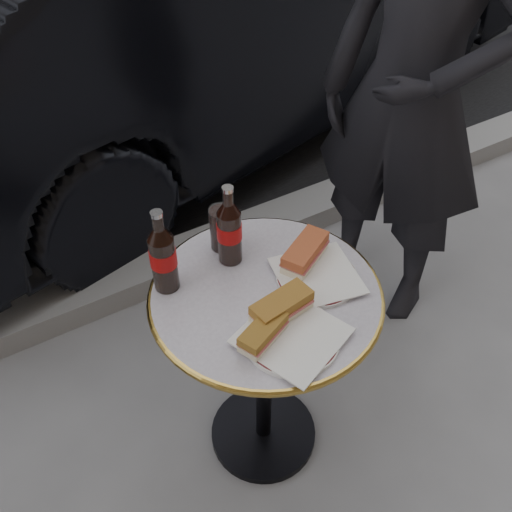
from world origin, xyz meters
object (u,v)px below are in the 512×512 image
plate_left (292,338)px  plate_right (317,277)px  cola_bottle_left (162,251)px  cola_glass (221,228)px  bistro_table (264,373)px  pedestrian (412,98)px  cola_bottle_right (229,225)px

plate_left → plate_right: size_ratio=1.07×
cola_bottle_left → cola_glass: 0.21m
bistro_table → plate_right: size_ratio=3.34×
cola_bottle_left → cola_glass: (0.20, 0.06, -0.06)m
bistro_table → plate_right: 0.40m
bistro_table → pedestrian: bearing=24.7°
plate_right → cola_bottle_right: (-0.16, 0.19, 0.12)m
bistro_table → cola_glass: size_ratio=5.44×
bistro_table → plate_right: plate_right is taller
cola_bottle_left → cola_glass: cola_bottle_left is taller
cola_bottle_left → bistro_table: bearing=-35.5°
cola_glass → pedestrian: pedestrian is taller
plate_right → pedestrian: bearing=31.3°
bistro_table → cola_bottle_right: bearing=96.9°
cola_bottle_left → cola_bottle_right: (0.19, 0.01, -0.00)m
bistro_table → pedestrian: size_ratio=0.40×
bistro_table → pedestrian: (0.79, 0.36, 0.54)m
cola_bottle_right → pedestrian: (0.81, 0.21, 0.05)m
plate_right → bistro_table: bearing=167.8°
cola_bottle_left → pedestrian: bearing=12.0°
plate_left → plate_right: 0.22m
cola_bottle_left → cola_bottle_right: cola_bottle_left is taller
cola_bottle_left → plate_right: bearing=-27.2°
plate_left → cola_glass: (0.01, 0.38, 0.06)m
cola_glass → pedestrian: size_ratio=0.07×
bistro_table → plate_right: bearing=-12.2°
cola_bottle_left → pedestrian: size_ratio=0.14×
plate_right → cola_bottle_left: bearing=152.8°
cola_bottle_right → cola_bottle_left: bearing=-178.5°
bistro_table → cola_glass: 0.48m
plate_right → cola_glass: bearing=122.7°
plate_left → cola_glass: 0.38m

